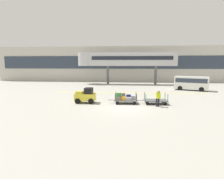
# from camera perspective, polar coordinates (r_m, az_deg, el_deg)

# --- Properties ---
(ground_plane) EXTENTS (120.00, 120.00, 0.00)m
(ground_plane) POSITION_cam_1_polar(r_m,az_deg,el_deg) (17.36, 3.94, -5.54)
(ground_plane) COLOR #9E9B91
(apron_lead_line) EXTENTS (21.37, 1.39, 0.01)m
(apron_lead_line) POSITION_cam_1_polar(r_m,az_deg,el_deg) (26.13, 5.87, -0.99)
(apron_lead_line) COLOR yellow
(apron_lead_line) RESTS_ON ground_plane
(terminal_building) EXTENTS (60.89, 2.51, 7.88)m
(terminal_building) POSITION_cam_1_polar(r_m,az_deg,el_deg) (42.86, 4.86, 7.79)
(terminal_building) COLOR #BCB7AD
(terminal_building) RESTS_ON ground_plane
(jet_bridge) EXTENTS (19.16, 3.00, 6.20)m
(jet_bridge) POSITION_cam_1_polar(r_m,az_deg,el_deg) (36.90, 3.33, 9.20)
(jet_bridge) COLOR #B7B7BC
(jet_bridge) RESTS_ON ground_plane
(baggage_tug) EXTENTS (2.12, 1.26, 1.58)m
(baggage_tug) POSITION_cam_1_polar(r_m,az_deg,el_deg) (19.41, -8.11, -1.90)
(baggage_tug) COLOR gold
(baggage_tug) RESTS_ON ground_plane
(baggage_cart_lead) EXTENTS (3.01, 1.45, 1.12)m
(baggage_cart_lead) POSITION_cam_1_polar(r_m,az_deg,el_deg) (19.04, 3.92, -2.71)
(baggage_cart_lead) COLOR #4C4C4F
(baggage_cart_lead) RESTS_ON ground_plane
(baggage_cart_middle) EXTENTS (3.01, 1.45, 1.10)m
(baggage_cart_middle) POSITION_cam_1_polar(r_m,az_deg,el_deg) (19.28, 13.22, -3.32)
(baggage_cart_middle) COLOR #4C4C4F
(baggage_cart_middle) RESTS_ON ground_plane
(baggage_handler) EXTENTS (0.47, 0.48, 1.56)m
(baggage_handler) POSITION_cam_1_polar(r_m,az_deg,el_deg) (18.01, 13.93, -2.45)
(baggage_handler) COLOR black
(baggage_handler) RESTS_ON ground_plane
(shuttle_van) EXTENTS (5.16, 3.60, 2.10)m
(shuttle_van) POSITION_cam_1_polar(r_m,az_deg,el_deg) (30.79, 23.21, 2.07)
(shuttle_van) COLOR white
(shuttle_van) RESTS_ON ground_plane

